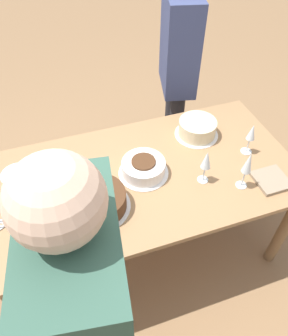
% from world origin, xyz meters
% --- Properties ---
extents(ground_plane, '(12.00, 12.00, 0.00)m').
position_xyz_m(ground_plane, '(0.00, 0.00, 0.00)').
color(ground_plane, '#8E6B47').
extents(dining_table, '(1.75, 0.91, 0.76)m').
position_xyz_m(dining_table, '(0.00, 0.00, 0.66)').
color(dining_table, '#9E754C').
rests_on(dining_table, ground_plane).
extents(cake_center_white, '(0.28, 0.28, 0.10)m').
position_xyz_m(cake_center_white, '(-0.00, 0.01, 0.80)').
color(cake_center_white, white).
rests_on(cake_center_white, dining_table).
extents(cake_front_chocolate, '(0.33, 0.33, 0.11)m').
position_xyz_m(cake_front_chocolate, '(-0.29, -0.14, 0.81)').
color(cake_front_chocolate, white).
rests_on(cake_front_chocolate, dining_table).
extents(cake_back_decorated, '(0.27, 0.27, 0.11)m').
position_xyz_m(cake_back_decorated, '(0.42, 0.21, 0.81)').
color(cake_back_decorated, white).
rests_on(cake_back_decorated, dining_table).
extents(wine_glass_near, '(0.06, 0.06, 0.21)m').
position_xyz_m(wine_glass_near, '(0.29, -0.15, 0.91)').
color(wine_glass_near, silver).
rests_on(wine_glass_near, dining_table).
extents(wine_glass_far, '(0.07, 0.07, 0.20)m').
position_xyz_m(wine_glass_far, '(0.64, -0.02, 0.90)').
color(wine_glass_far, silver).
rests_on(wine_glass_far, dining_table).
extents(wine_glass_extra, '(0.06, 0.06, 0.24)m').
position_xyz_m(wine_glass_extra, '(0.47, -0.25, 0.93)').
color(wine_glass_extra, silver).
rests_on(wine_glass_extra, dining_table).
extents(dessert_plate_left, '(0.18, 0.18, 0.01)m').
position_xyz_m(dessert_plate_left, '(-0.68, 0.23, 0.76)').
color(dessert_plate_left, silver).
rests_on(dessert_plate_left, dining_table).
extents(fork_pile, '(0.18, 0.09, 0.01)m').
position_xyz_m(fork_pile, '(-0.73, -0.09, 0.76)').
color(fork_pile, silver).
rests_on(fork_pile, dining_table).
extents(napkin_stack, '(0.18, 0.18, 0.02)m').
position_xyz_m(napkin_stack, '(0.64, -0.28, 0.77)').
color(napkin_stack, gray).
rests_on(napkin_stack, dining_table).
extents(person_cutting, '(0.28, 0.43, 1.73)m').
position_xyz_m(person_cutting, '(-0.43, -0.78, 1.05)').
color(person_cutting, '#4C4238').
rests_on(person_cutting, ground_plane).
extents(person_watching, '(0.31, 0.44, 1.59)m').
position_xyz_m(person_watching, '(0.52, 0.76, 0.96)').
color(person_watching, '#232328').
rests_on(person_watching, ground_plane).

